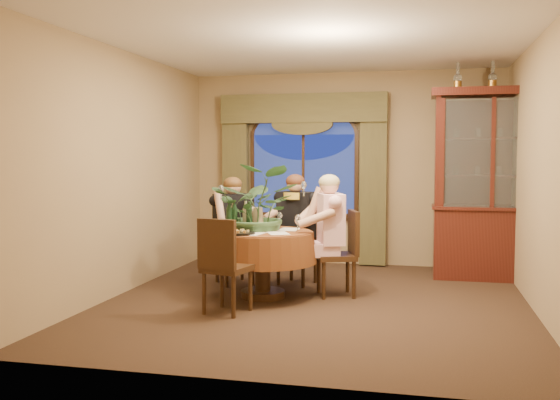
% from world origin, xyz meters
% --- Properties ---
extents(floor, '(5.00, 5.00, 0.00)m').
position_xyz_m(floor, '(0.00, 0.00, 0.00)').
color(floor, black).
rests_on(floor, ground).
extents(wall_back, '(4.50, 0.00, 4.50)m').
position_xyz_m(wall_back, '(0.00, 2.50, 1.40)').
color(wall_back, '#947C58').
rests_on(wall_back, ground).
extents(wall_right, '(0.00, 5.00, 5.00)m').
position_xyz_m(wall_right, '(2.25, 0.00, 1.40)').
color(wall_right, '#947C58').
rests_on(wall_right, ground).
extents(ceiling, '(5.00, 5.00, 0.00)m').
position_xyz_m(ceiling, '(0.00, 0.00, 2.80)').
color(ceiling, white).
rests_on(ceiling, wall_back).
extents(window, '(1.62, 0.10, 1.32)m').
position_xyz_m(window, '(-0.60, 2.43, 1.30)').
color(window, navy).
rests_on(window, wall_back).
extents(arched_transom, '(1.60, 0.06, 0.44)m').
position_xyz_m(arched_transom, '(-0.60, 2.43, 2.08)').
color(arched_transom, navy).
rests_on(arched_transom, wall_back).
extents(drapery_left, '(0.38, 0.14, 2.32)m').
position_xyz_m(drapery_left, '(-1.63, 2.38, 1.18)').
color(drapery_left, '#484427').
rests_on(drapery_left, floor).
extents(drapery_right, '(0.38, 0.14, 2.32)m').
position_xyz_m(drapery_right, '(0.43, 2.38, 1.18)').
color(drapery_right, '#484427').
rests_on(drapery_right, floor).
extents(swag_valance, '(2.45, 0.16, 0.42)m').
position_xyz_m(swag_valance, '(-0.60, 2.35, 2.28)').
color(swag_valance, '#484427').
rests_on(swag_valance, wall_back).
extents(dining_table, '(1.32, 1.32, 0.75)m').
position_xyz_m(dining_table, '(-0.62, 0.07, 0.38)').
color(dining_table, maroon).
rests_on(dining_table, floor).
extents(china_cabinet, '(1.50, 0.59, 2.44)m').
position_xyz_m(china_cabinet, '(1.96, 1.75, 1.22)').
color(china_cabinet, '#39110D').
rests_on(china_cabinet, floor).
extents(oil_lamp_left, '(0.11, 0.11, 0.34)m').
position_xyz_m(oil_lamp_left, '(1.54, 1.75, 2.61)').
color(oil_lamp_left, '#A5722D').
rests_on(oil_lamp_left, china_cabinet).
extents(oil_lamp_center, '(0.11, 0.11, 0.34)m').
position_xyz_m(oil_lamp_center, '(1.96, 1.75, 2.61)').
color(oil_lamp_center, '#A5722D').
rests_on(oil_lamp_center, china_cabinet).
extents(oil_lamp_right, '(0.11, 0.11, 0.34)m').
position_xyz_m(oil_lamp_right, '(2.39, 1.75, 2.61)').
color(oil_lamp_right, '#A5722D').
rests_on(oil_lamp_right, china_cabinet).
extents(chair_right, '(0.53, 0.53, 0.96)m').
position_xyz_m(chair_right, '(0.18, 0.33, 0.48)').
color(chair_right, black).
rests_on(chair_right, floor).
extents(chair_back_right, '(0.52, 0.52, 0.96)m').
position_xyz_m(chair_back_right, '(-0.38, 0.87, 0.48)').
color(chair_back_right, black).
rests_on(chair_back_right, floor).
extents(chair_back, '(0.59, 0.59, 0.96)m').
position_xyz_m(chair_back, '(-1.15, 0.73, 0.48)').
color(chair_back, black).
rests_on(chair_back, floor).
extents(chair_front_left, '(0.51, 0.51, 0.96)m').
position_xyz_m(chair_front_left, '(-0.79, -0.67, 0.48)').
color(chair_front_left, black).
rests_on(chair_front_left, floor).
extents(person_pink, '(0.60, 0.62, 1.38)m').
position_xyz_m(person_pink, '(0.11, 0.33, 0.69)').
color(person_pink, '#F6C0CB').
rests_on(person_pink, floor).
extents(person_back, '(0.65, 0.65, 1.34)m').
position_xyz_m(person_back, '(-1.16, 0.67, 0.67)').
color(person_back, black).
rests_on(person_back, floor).
extents(person_scarf, '(0.60, 0.57, 1.37)m').
position_xyz_m(person_scarf, '(-0.39, 0.85, 0.68)').
color(person_scarf, black).
rests_on(person_scarf, floor).
extents(stoneware_vase, '(0.14, 0.14, 0.26)m').
position_xyz_m(stoneware_vase, '(-0.70, 0.17, 0.88)').
color(stoneware_vase, tan).
rests_on(stoneware_vase, dining_table).
extents(centerpiece_plant, '(0.99, 1.10, 0.85)m').
position_xyz_m(centerpiece_plant, '(-0.70, 0.18, 1.38)').
color(centerpiece_plant, '#355834').
rests_on(centerpiece_plant, dining_table).
extents(olive_bowl, '(0.16, 0.16, 0.05)m').
position_xyz_m(olive_bowl, '(-0.57, 0.04, 0.78)').
color(olive_bowl, '#48572E').
rests_on(olive_bowl, dining_table).
extents(cheese_platter, '(0.33, 0.33, 0.02)m').
position_xyz_m(cheese_platter, '(-0.78, -0.27, 0.76)').
color(cheese_platter, black).
rests_on(cheese_platter, dining_table).
extents(wine_bottle_0, '(0.07, 0.07, 0.33)m').
position_xyz_m(wine_bottle_0, '(-0.93, 0.02, 0.92)').
color(wine_bottle_0, black).
rests_on(wine_bottle_0, dining_table).
extents(wine_bottle_1, '(0.07, 0.07, 0.33)m').
position_xyz_m(wine_bottle_1, '(-0.98, -0.01, 0.92)').
color(wine_bottle_1, black).
rests_on(wine_bottle_1, dining_table).
extents(wine_bottle_2, '(0.07, 0.07, 0.33)m').
position_xyz_m(wine_bottle_2, '(-0.76, 0.03, 0.92)').
color(wine_bottle_2, black).
rests_on(wine_bottle_2, dining_table).
extents(wine_bottle_3, '(0.07, 0.07, 0.33)m').
position_xyz_m(wine_bottle_3, '(-0.85, 0.23, 0.92)').
color(wine_bottle_3, black).
rests_on(wine_bottle_3, dining_table).
extents(wine_bottle_4, '(0.07, 0.07, 0.33)m').
position_xyz_m(wine_bottle_4, '(-0.97, 0.13, 0.92)').
color(wine_bottle_4, tan).
rests_on(wine_bottle_4, dining_table).
extents(wine_bottle_5, '(0.07, 0.07, 0.33)m').
position_xyz_m(wine_bottle_5, '(-0.82, 0.10, 0.92)').
color(wine_bottle_5, tan).
rests_on(wine_bottle_5, dining_table).
extents(tasting_paper_0, '(0.32, 0.36, 0.00)m').
position_xyz_m(tasting_paper_0, '(-0.39, -0.12, 0.75)').
color(tasting_paper_0, white).
rests_on(tasting_paper_0, dining_table).
extents(tasting_paper_1, '(0.22, 0.30, 0.00)m').
position_xyz_m(tasting_paper_1, '(-0.35, 0.25, 0.75)').
color(tasting_paper_1, white).
rests_on(tasting_paper_1, dining_table).
extents(tasting_paper_2, '(0.26, 0.33, 0.00)m').
position_xyz_m(tasting_paper_2, '(-0.65, -0.22, 0.75)').
color(tasting_paper_2, white).
rests_on(tasting_paper_2, dining_table).
extents(wine_glass_person_pink, '(0.07, 0.07, 0.18)m').
position_xyz_m(wine_glass_person_pink, '(-0.24, 0.20, 0.84)').
color(wine_glass_person_pink, silver).
rests_on(wine_glass_person_pink, dining_table).
extents(wine_glass_person_back, '(0.07, 0.07, 0.18)m').
position_xyz_m(wine_glass_person_back, '(-0.88, 0.36, 0.84)').
color(wine_glass_person_back, silver).
rests_on(wine_glass_person_back, dining_table).
extents(wine_glass_person_scarf, '(0.07, 0.07, 0.18)m').
position_xyz_m(wine_glass_person_scarf, '(-0.51, 0.45, 0.84)').
color(wine_glass_person_scarf, silver).
rests_on(wine_glass_person_scarf, dining_table).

